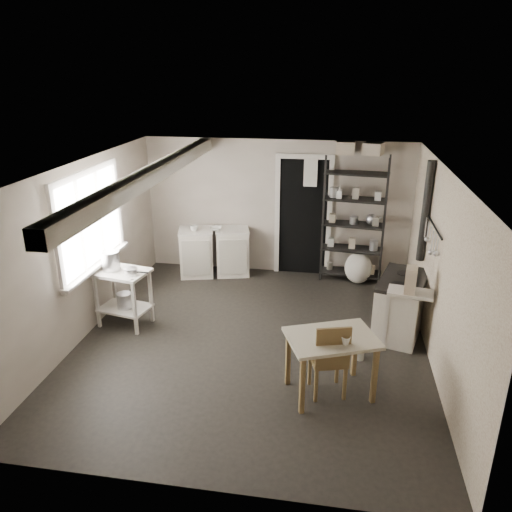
% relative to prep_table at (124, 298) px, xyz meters
% --- Properties ---
extents(floor, '(5.00, 5.00, 0.00)m').
position_rel_prep_table_xyz_m(floor, '(1.84, -0.19, -0.40)').
color(floor, black).
rests_on(floor, ground).
extents(ceiling, '(5.00, 5.00, 0.00)m').
position_rel_prep_table_xyz_m(ceiling, '(1.84, -0.19, 1.90)').
color(ceiling, silver).
rests_on(ceiling, wall_back).
extents(wall_back, '(4.50, 0.02, 2.30)m').
position_rel_prep_table_xyz_m(wall_back, '(1.84, 2.31, 0.75)').
color(wall_back, '#B4A89A').
rests_on(wall_back, ground).
extents(wall_front, '(4.50, 0.02, 2.30)m').
position_rel_prep_table_xyz_m(wall_front, '(1.84, -2.69, 0.75)').
color(wall_front, '#B4A89A').
rests_on(wall_front, ground).
extents(wall_left, '(0.02, 5.00, 2.30)m').
position_rel_prep_table_xyz_m(wall_left, '(-0.41, -0.19, 0.75)').
color(wall_left, '#B4A89A').
rests_on(wall_left, ground).
extents(wall_right, '(0.02, 5.00, 2.30)m').
position_rel_prep_table_xyz_m(wall_right, '(4.09, -0.19, 0.75)').
color(wall_right, '#B4A89A').
rests_on(wall_right, ground).
extents(window, '(0.12, 1.76, 1.28)m').
position_rel_prep_table_xyz_m(window, '(-0.38, 0.01, 1.10)').
color(window, silver).
rests_on(window, wall_left).
extents(doorway, '(0.96, 0.10, 2.08)m').
position_rel_prep_table_xyz_m(doorway, '(2.29, 2.28, 0.60)').
color(doorway, silver).
rests_on(doorway, ground).
extents(ceiling_beam, '(0.18, 5.00, 0.18)m').
position_rel_prep_table_xyz_m(ceiling_beam, '(0.64, -0.19, 1.80)').
color(ceiling_beam, silver).
rests_on(ceiling_beam, ceiling).
extents(wallpaper_panel, '(0.01, 5.00, 2.30)m').
position_rel_prep_table_xyz_m(wallpaper_panel, '(4.08, -0.19, 0.75)').
color(wallpaper_panel, beige).
rests_on(wallpaper_panel, wall_right).
extents(utensil_rail, '(0.06, 1.20, 0.44)m').
position_rel_prep_table_xyz_m(utensil_rail, '(4.03, 0.41, 1.15)').
color(utensil_rail, silver).
rests_on(utensil_rail, wall_right).
extents(prep_table, '(0.79, 0.63, 0.81)m').
position_rel_prep_table_xyz_m(prep_table, '(0.00, 0.00, 0.00)').
color(prep_table, silver).
rests_on(prep_table, ground).
extents(stockpot, '(0.30, 0.30, 0.26)m').
position_rel_prep_table_xyz_m(stockpot, '(-0.15, 0.03, 0.54)').
color(stockpot, silver).
rests_on(stockpot, prep_table).
extents(saucepan, '(0.23, 0.23, 0.10)m').
position_rel_prep_table_xyz_m(saucepan, '(0.18, -0.09, 0.45)').
color(saucepan, silver).
rests_on(saucepan, prep_table).
extents(bucket, '(0.22, 0.22, 0.22)m').
position_rel_prep_table_xyz_m(bucket, '(0.02, -0.05, -0.02)').
color(bucket, silver).
rests_on(bucket, prep_table).
extents(base_cabinets, '(1.33, 0.82, 0.81)m').
position_rel_prep_table_xyz_m(base_cabinets, '(0.80, 1.99, 0.06)').
color(base_cabinets, silver).
rests_on(base_cabinets, ground).
extents(mixing_bowl, '(0.31, 0.31, 0.07)m').
position_rel_prep_table_xyz_m(mixing_bowl, '(0.84, 1.95, 0.55)').
color(mixing_bowl, white).
rests_on(mixing_bowl, base_cabinets).
extents(counter_cup, '(0.14, 0.14, 0.10)m').
position_rel_prep_table_xyz_m(counter_cup, '(0.50, 1.84, 0.57)').
color(counter_cup, white).
rests_on(counter_cup, base_cabinets).
extents(shelf_rack, '(1.04, 0.51, 2.12)m').
position_rel_prep_table_xyz_m(shelf_rack, '(3.13, 2.11, 0.55)').
color(shelf_rack, black).
rests_on(shelf_rack, ground).
extents(shelf_jar, '(0.10, 0.10, 0.20)m').
position_rel_prep_table_xyz_m(shelf_jar, '(2.87, 2.09, 0.97)').
color(shelf_jar, white).
rests_on(shelf_jar, shelf_rack).
extents(storage_box_a, '(0.30, 0.26, 0.20)m').
position_rel_prep_table_xyz_m(storage_box_a, '(2.92, 2.15, 1.61)').
color(storage_box_a, beige).
rests_on(storage_box_a, shelf_rack).
extents(storage_box_b, '(0.36, 0.34, 0.19)m').
position_rel_prep_table_xyz_m(storage_box_b, '(3.35, 2.16, 1.59)').
color(storage_box_b, beige).
rests_on(storage_box_b, shelf_rack).
extents(stove, '(0.81, 1.13, 0.80)m').
position_rel_prep_table_xyz_m(stove, '(3.76, 0.38, 0.04)').
color(stove, silver).
rests_on(stove, ground).
extents(stovepipe, '(0.12, 0.12, 1.29)m').
position_rel_prep_table_xyz_m(stovepipe, '(4.01, 0.83, 1.19)').
color(stovepipe, black).
rests_on(stovepipe, stove).
extents(side_ledge, '(0.59, 0.39, 0.84)m').
position_rel_prep_table_xyz_m(side_ledge, '(3.79, -0.11, 0.03)').
color(side_ledge, silver).
rests_on(side_ledge, ground).
extents(oats_box, '(0.17, 0.24, 0.32)m').
position_rel_prep_table_xyz_m(oats_box, '(3.77, -0.14, 0.61)').
color(oats_box, beige).
rests_on(oats_box, side_ledge).
extents(work_table, '(1.11, 0.96, 0.71)m').
position_rel_prep_table_xyz_m(work_table, '(2.86, -1.14, -0.02)').
color(work_table, beige).
rests_on(work_table, ground).
extents(table_cup, '(0.13, 0.13, 0.09)m').
position_rel_prep_table_xyz_m(table_cup, '(3.01, -1.27, 0.41)').
color(table_cup, white).
rests_on(table_cup, work_table).
extents(chair, '(0.46, 0.48, 0.90)m').
position_rel_prep_table_xyz_m(chair, '(2.83, -1.12, 0.08)').
color(chair, brown).
rests_on(chair, ground).
extents(flour_sack, '(0.49, 0.43, 0.54)m').
position_rel_prep_table_xyz_m(flour_sack, '(3.25, 1.98, -0.16)').
color(flour_sack, silver).
rests_on(flour_sack, ground).
extents(floor_crock, '(0.14, 0.14, 0.14)m').
position_rel_prep_table_xyz_m(floor_crock, '(3.23, -0.39, -0.33)').
color(floor_crock, white).
rests_on(floor_crock, ground).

